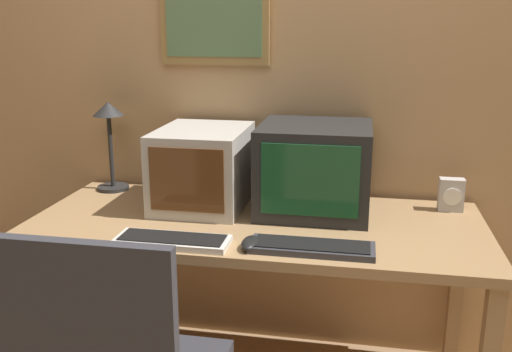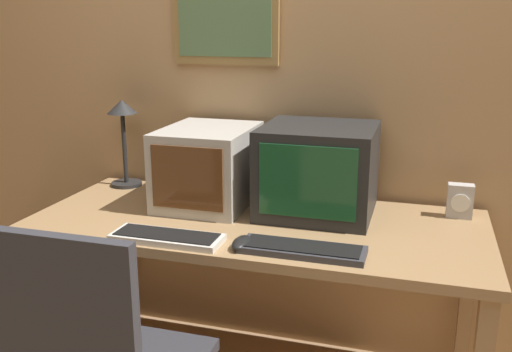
# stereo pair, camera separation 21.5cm
# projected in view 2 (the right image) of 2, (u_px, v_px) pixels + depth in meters

# --- Properties ---
(wall_back) EXTENTS (8.00, 0.08, 2.60)m
(wall_back) POSITION_uv_depth(u_px,v_px,m) (285.00, 66.00, 2.46)
(wall_back) COLOR tan
(wall_back) RESTS_ON ground_plane
(desk) EXTENTS (1.74, 0.76, 0.75)m
(desk) POSITION_uv_depth(u_px,v_px,m) (256.00, 238.00, 2.22)
(desk) COLOR #99754C
(desk) RESTS_ON ground_plane
(monitor_left) EXTENTS (0.35, 0.45, 0.32)m
(monitor_left) POSITION_uv_depth(u_px,v_px,m) (208.00, 166.00, 2.36)
(monitor_left) COLOR #B7B2A8
(monitor_left) RESTS_ON desk
(monitor_right) EXTENTS (0.44, 0.43, 0.35)m
(monitor_right) POSITION_uv_depth(u_px,v_px,m) (318.00, 170.00, 2.24)
(monitor_right) COLOR black
(monitor_right) RESTS_ON desk
(keyboard_main) EXTENTS (0.39, 0.14, 0.03)m
(keyboard_main) POSITION_uv_depth(u_px,v_px,m) (167.00, 237.00, 1.99)
(keyboard_main) COLOR beige
(keyboard_main) RESTS_ON desk
(keyboard_side) EXTENTS (0.42, 0.14, 0.03)m
(keyboard_side) POSITION_uv_depth(u_px,v_px,m) (302.00, 249.00, 1.88)
(keyboard_side) COLOR #333338
(keyboard_side) RESTS_ON desk
(mouse_near_keyboard) EXTENTS (0.06, 0.12, 0.04)m
(mouse_near_keyboard) POSITION_uv_depth(u_px,v_px,m) (242.00, 243.00, 1.93)
(mouse_near_keyboard) COLOR black
(mouse_near_keyboard) RESTS_ON desk
(desk_clock) EXTENTS (0.10, 0.06, 0.13)m
(desk_clock) POSITION_uv_depth(u_px,v_px,m) (460.00, 201.00, 2.21)
(desk_clock) COLOR #B7B2AD
(desk_clock) RESTS_ON desk
(desk_lamp) EXTENTS (0.14, 0.14, 0.40)m
(desk_lamp) POSITION_uv_depth(u_px,v_px,m) (123.00, 126.00, 2.59)
(desk_lamp) COLOR black
(desk_lamp) RESTS_ON desk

